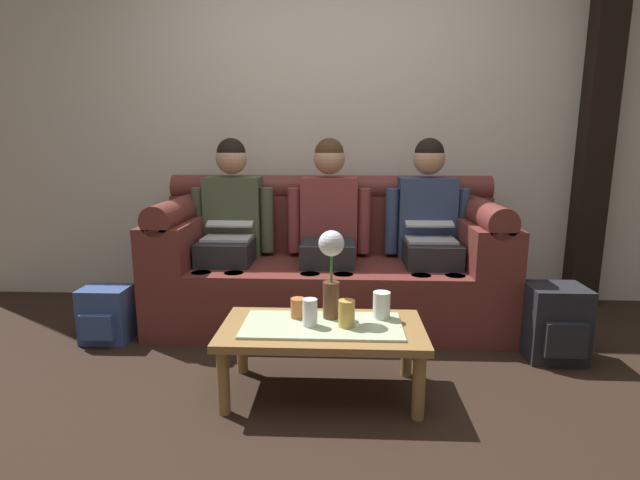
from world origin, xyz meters
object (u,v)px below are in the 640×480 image
object	(u,v)px
cup_far_center	(382,305)
cup_near_right	(298,308)
person_left	(230,223)
person_right	(429,225)
couch	(329,266)
backpack_left	(106,315)
backpack_right	(555,323)
flower_vase	(331,265)
cup_far_left	(347,313)
cup_near_left	(310,312)
person_middle	(329,224)
coffee_table	(322,335)

from	to	relation	value
cup_far_center	cup_near_right	bearing A→B (deg)	-177.77
person_left	person_right	world-z (taller)	same
couch	backpack_left	size ratio (longest dim) A/B	6.73
person_left	backpack_right	distance (m)	2.07
flower_vase	cup_far_left	distance (m)	0.24
backpack_left	cup_near_left	bearing A→B (deg)	-24.79
person_left	person_middle	world-z (taller)	same
flower_vase	cup_far_left	bearing A→B (deg)	-56.43
couch	flower_vase	xyz separation A→B (m)	(0.04, -0.94, 0.24)
flower_vase	cup_far_left	world-z (taller)	flower_vase
cup_near_left	backpack_right	world-z (taller)	cup_near_left
cup_near_left	cup_far_left	distance (m)	0.17
couch	person_middle	distance (m)	0.29
backpack_right	cup_near_right	bearing A→B (deg)	-165.24
coffee_table	flower_vase	xyz separation A→B (m)	(0.04, 0.09, 0.32)
flower_vase	cup_near_right	bearing A→B (deg)	-178.02
coffee_table	flower_vase	bearing A→B (deg)	65.57
person_right	cup_near_right	size ratio (longest dim) A/B	12.65
coffee_table	cup_near_left	distance (m)	0.13
flower_vase	backpack_right	xyz separation A→B (m)	(1.24, 0.36, -0.41)
flower_vase	person_right	bearing A→B (deg)	56.48
cup_far_center	backpack_right	xyz separation A→B (m)	(0.99, 0.35, -0.21)
cup_far_left	cup_near_right	bearing A→B (deg)	155.69
person_left	cup_far_left	world-z (taller)	person_left
person_right	coffee_table	bearing A→B (deg)	-122.81
flower_vase	cup_near_right	xyz separation A→B (m)	(-0.16, -0.01, -0.21)
cup_near_right	cup_far_center	bearing A→B (deg)	2.23
person_left	flower_vase	size ratio (longest dim) A/B	2.83
person_left	flower_vase	world-z (taller)	person_left
person_left	backpack_left	distance (m)	0.95
person_middle	cup_near_left	size ratio (longest dim) A/B	9.49
couch	cup_far_left	distance (m)	1.06
person_middle	cup_near_left	distance (m)	1.08
person_left	cup_far_left	bearing A→B (deg)	-53.56
person_right	cup_far_center	bearing A→B (deg)	-112.08
person_left	cup_near_right	distance (m)	1.12
couch	cup_far_left	bearing A→B (deg)	-83.82
cup_far_center	cup_far_left	size ratio (longest dim) A/B	1.03
coffee_table	flower_vase	distance (m)	0.33
flower_vase	cup_near_left	xyz separation A→B (m)	(-0.10, -0.11, -0.20)
couch	backpack_right	world-z (taller)	couch
person_right	backpack_left	size ratio (longest dim) A/B	3.65
backpack_right	coffee_table	bearing A→B (deg)	-160.57
person_right	cup_far_left	distance (m)	1.21
cup_near_right	cup_far_center	size ratio (longest dim) A/B	0.75
coffee_table	cup_near_right	distance (m)	0.18
coffee_table	cup_near_right	xyz separation A→B (m)	(-0.12, 0.08, 0.10)
flower_vase	backpack_right	distance (m)	1.35
cup_near_right	cup_far_center	distance (m)	0.41
backpack_right	person_left	bearing A→B (deg)	163.47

